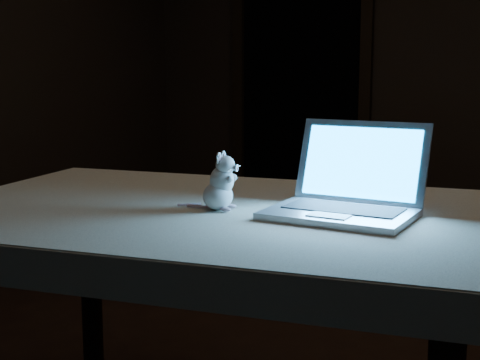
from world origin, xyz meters
The scene contains 6 objects.
back_wall centered at (0.00, 2.50, 1.30)m, with size 4.50×0.04×2.60m, color black.
doorway centered at (-1.10, 2.50, 1.06)m, with size 1.06×0.36×2.13m, color black, non-canonical shape.
table centered at (-0.14, -0.50, 0.41)m, with size 1.53×0.98×0.82m, color black, non-canonical shape.
tablecloth centered at (-0.08, -0.47, 0.78)m, with size 1.63×1.08×0.10m, color beige, non-canonical shape.
laptop centered at (0.21, -0.48, 0.95)m, with size 0.37×0.33×0.25m, color #B0B1B5, non-canonical shape.
plush_mouse centered at (-0.12, -0.53, 0.91)m, with size 0.12×0.12×0.16m, color silver, non-canonical shape.
Camera 1 is at (0.79, -2.20, 1.23)m, focal length 52.00 mm.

